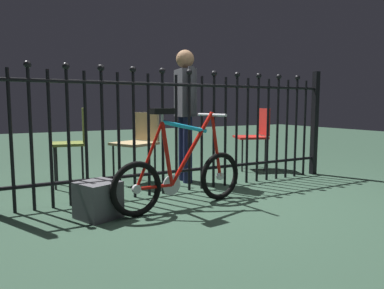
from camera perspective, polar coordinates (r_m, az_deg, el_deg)
ground_plane at (r=3.49m, az=4.15°, el=-9.12°), size 20.00×20.00×0.00m
iron_fence at (r=3.82m, az=-1.01°, el=2.72°), size 3.83×0.07×1.36m
bicycle at (r=3.23m, az=-1.68°, el=-4.84°), size 1.38×0.40×0.90m
chair_tan at (r=4.30m, az=-8.48°, el=0.90°), size 0.57×0.57×0.84m
chair_olive at (r=4.28m, az=-18.10°, el=0.98°), size 0.43×0.43×0.89m
chair_red at (r=5.22m, az=10.18°, el=1.93°), size 0.54×0.54×0.88m
person_visitor at (r=4.29m, az=-1.10°, el=6.38°), size 0.22×0.47×1.57m
display_crate at (r=3.08m, az=-14.73°, el=-8.51°), size 0.39×0.39×0.30m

